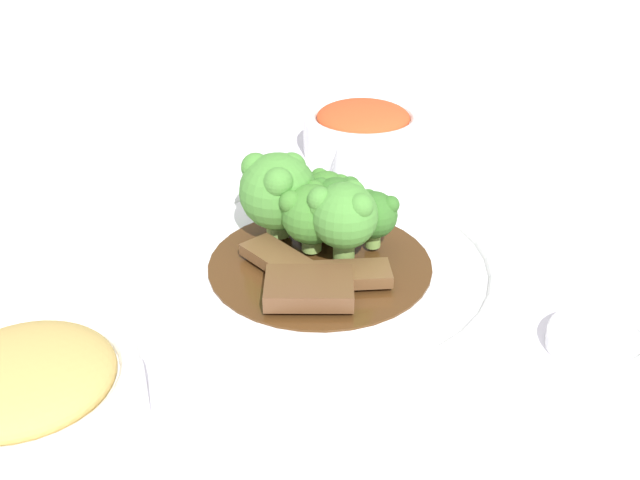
{
  "coord_description": "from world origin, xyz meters",
  "views": [
    {
      "loc": [
        -0.4,
        0.19,
        0.29
      ],
      "look_at": [
        0.0,
        0.0,
        0.03
      ],
      "focal_mm": 42.0,
      "sensor_mm": 36.0,
      "label": 1
    }
  ],
  "objects_px": {
    "broccoli_floret_5": "(310,213)",
    "serving_spoon": "(330,200)",
    "beef_strip_2": "(286,265)",
    "broccoli_floret_2": "(345,214)",
    "broccoli_floret_1": "(278,190)",
    "sauce_dish": "(599,340)",
    "broccoli_floret_3": "(326,193)",
    "broccoli_floret_4": "(336,203)",
    "beef_strip_0": "(353,274)",
    "side_bowl_kimchi": "(363,129)",
    "beef_strip_1": "(309,288)",
    "broccoli_floret_0": "(375,215)",
    "side_bowl_appetizer": "(29,398)",
    "main_plate": "(320,270)"
  },
  "relations": [
    {
      "from": "broccoli_floret_0",
      "to": "broccoli_floret_1",
      "type": "bearing_deg",
      "value": 49.09
    },
    {
      "from": "broccoli_floret_1",
      "to": "broccoli_floret_3",
      "type": "bearing_deg",
      "value": -83.47
    },
    {
      "from": "broccoli_floret_5",
      "to": "sauce_dish",
      "type": "bearing_deg",
      "value": -141.2
    },
    {
      "from": "broccoli_floret_3",
      "to": "serving_spoon",
      "type": "height_order",
      "value": "broccoli_floret_3"
    },
    {
      "from": "broccoli_floret_5",
      "to": "broccoli_floret_4",
      "type": "bearing_deg",
      "value": -72.82
    },
    {
      "from": "broccoli_floret_2",
      "to": "broccoli_floret_4",
      "type": "distance_m",
      "value": 0.03
    },
    {
      "from": "main_plate",
      "to": "beef_strip_0",
      "type": "xyz_separation_m",
      "value": [
        -0.03,
        -0.01,
        0.01
      ]
    },
    {
      "from": "beef_strip_1",
      "to": "broccoli_floret_1",
      "type": "distance_m",
      "value": 0.09
    },
    {
      "from": "broccoli_floret_2",
      "to": "broccoli_floret_5",
      "type": "distance_m",
      "value": 0.03
    },
    {
      "from": "broccoli_floret_0",
      "to": "sauce_dish",
      "type": "xyz_separation_m",
      "value": [
        -0.14,
        -0.08,
        -0.04
      ]
    },
    {
      "from": "beef_strip_1",
      "to": "serving_spoon",
      "type": "height_order",
      "value": "serving_spoon"
    },
    {
      "from": "beef_strip_1",
      "to": "sauce_dish",
      "type": "distance_m",
      "value": 0.18
    },
    {
      "from": "beef_strip_0",
      "to": "side_bowl_kimchi",
      "type": "height_order",
      "value": "side_bowl_kimchi"
    },
    {
      "from": "side_bowl_kimchi",
      "to": "side_bowl_appetizer",
      "type": "relative_size",
      "value": 0.96
    },
    {
      "from": "beef_strip_1",
      "to": "broccoli_floret_1",
      "type": "height_order",
      "value": "broccoli_floret_1"
    },
    {
      "from": "broccoli_floret_4",
      "to": "serving_spoon",
      "type": "distance_m",
      "value": 0.05
    },
    {
      "from": "beef_strip_1",
      "to": "beef_strip_0",
      "type": "bearing_deg",
      "value": -82.28
    },
    {
      "from": "beef_strip_2",
      "to": "serving_spoon",
      "type": "distance_m",
      "value": 0.09
    },
    {
      "from": "sauce_dish",
      "to": "broccoli_floret_1",
      "type": "bearing_deg",
      "value": 36.03
    },
    {
      "from": "broccoli_floret_2",
      "to": "broccoli_floret_5",
      "type": "relative_size",
      "value": 1.14
    },
    {
      "from": "beef_strip_0",
      "to": "serving_spoon",
      "type": "bearing_deg",
      "value": -17.13
    },
    {
      "from": "sauce_dish",
      "to": "broccoli_floret_5",
      "type": "bearing_deg",
      "value": 38.8
    },
    {
      "from": "side_bowl_appetizer",
      "to": "sauce_dish",
      "type": "relative_size",
      "value": 1.88
    },
    {
      "from": "beef_strip_0",
      "to": "side_bowl_kimchi",
      "type": "distance_m",
      "value": 0.25
    },
    {
      "from": "broccoli_floret_0",
      "to": "sauce_dish",
      "type": "bearing_deg",
      "value": -149.65
    },
    {
      "from": "broccoli_floret_3",
      "to": "broccoli_floret_4",
      "type": "height_order",
      "value": "broccoli_floret_4"
    },
    {
      "from": "broccoli_floret_2",
      "to": "sauce_dish",
      "type": "distance_m",
      "value": 0.18
    },
    {
      "from": "serving_spoon",
      "to": "main_plate",
      "type": "bearing_deg",
      "value": 149.14
    },
    {
      "from": "beef_strip_1",
      "to": "broccoli_floret_2",
      "type": "relative_size",
      "value": 1.21
    },
    {
      "from": "beef_strip_2",
      "to": "side_bowl_kimchi",
      "type": "bearing_deg",
      "value": -39.94
    },
    {
      "from": "broccoli_floret_5",
      "to": "broccoli_floret_1",
      "type": "bearing_deg",
      "value": 18.92
    },
    {
      "from": "beef_strip_0",
      "to": "sauce_dish",
      "type": "bearing_deg",
      "value": -133.35
    },
    {
      "from": "main_plate",
      "to": "broccoli_floret_2",
      "type": "height_order",
      "value": "broccoli_floret_2"
    },
    {
      "from": "sauce_dish",
      "to": "broccoli_floret_4",
      "type": "bearing_deg",
      "value": 31.7
    },
    {
      "from": "broccoli_floret_5",
      "to": "serving_spoon",
      "type": "distance_m",
      "value": 0.07
    },
    {
      "from": "beef_strip_0",
      "to": "broccoli_floret_2",
      "type": "bearing_deg",
      "value": -13.72
    },
    {
      "from": "beef_strip_2",
      "to": "broccoli_floret_2",
      "type": "relative_size",
      "value": 1.28
    },
    {
      "from": "broccoli_floret_1",
      "to": "serving_spoon",
      "type": "bearing_deg",
      "value": -68.17
    },
    {
      "from": "broccoli_floret_3",
      "to": "serving_spoon",
      "type": "distance_m",
      "value": 0.02
    },
    {
      "from": "broccoli_floret_4",
      "to": "serving_spoon",
      "type": "relative_size",
      "value": 0.24
    },
    {
      "from": "broccoli_floret_2",
      "to": "main_plate",
      "type": "bearing_deg",
      "value": 67.47
    },
    {
      "from": "side_bowl_appetizer",
      "to": "broccoli_floret_0",
      "type": "bearing_deg",
      "value": -73.7
    },
    {
      "from": "broccoli_floret_1",
      "to": "sauce_dish",
      "type": "distance_m",
      "value": 0.23
    },
    {
      "from": "broccoli_floret_2",
      "to": "serving_spoon",
      "type": "bearing_deg",
      "value": -18.37
    },
    {
      "from": "broccoli_floret_2",
      "to": "beef_strip_1",
      "type": "bearing_deg",
      "value": 127.68
    },
    {
      "from": "broccoli_floret_2",
      "to": "serving_spoon",
      "type": "height_order",
      "value": "broccoli_floret_2"
    },
    {
      "from": "serving_spoon",
      "to": "side_bowl_appetizer",
      "type": "bearing_deg",
      "value": 119.95
    },
    {
      "from": "beef_strip_2",
      "to": "broccoli_floret_4",
      "type": "distance_m",
      "value": 0.06
    },
    {
      "from": "beef_strip_0",
      "to": "broccoli_floret_5",
      "type": "xyz_separation_m",
      "value": [
        0.05,
        0.01,
        0.03
      ]
    },
    {
      "from": "broccoli_floret_2",
      "to": "sauce_dish",
      "type": "relative_size",
      "value": 0.9
    }
  ]
}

